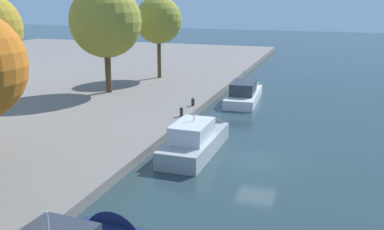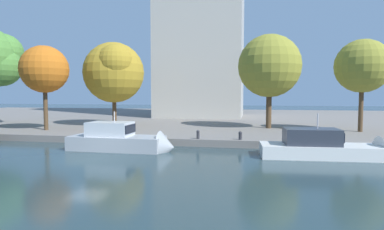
{
  "view_description": "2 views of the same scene",
  "coord_description": "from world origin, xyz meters",
  "px_view_note": "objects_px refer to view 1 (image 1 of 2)",
  "views": [
    {
      "loc": [
        -26.62,
        -4.28,
        10.43
      ],
      "look_at": [
        2.34,
        5.23,
        2.06
      ],
      "focal_mm": 40.94,
      "sensor_mm": 36.0,
      "label": 1
    },
    {
      "loc": [
        11.29,
        -20.09,
        4.64
      ],
      "look_at": [
        5.62,
        9.67,
        2.62
      ],
      "focal_mm": 29.65,
      "sensor_mm": 36.0,
      "label": 2
    }
  ],
  "objects_px": {
    "tree_0": "(159,19)",
    "mooring_bollard_0": "(193,102)",
    "tree_3": "(105,21)",
    "motor_yacht_2": "(245,94)",
    "motor_yacht_1": "(198,141)",
    "mooring_bollard_1": "(181,111)"
  },
  "relations": [
    {
      "from": "tree_0",
      "to": "motor_yacht_1",
      "type": "bearing_deg",
      "value": -151.88
    },
    {
      "from": "mooring_bollard_1",
      "to": "tree_0",
      "type": "height_order",
      "value": "tree_0"
    },
    {
      "from": "tree_0",
      "to": "mooring_bollard_0",
      "type": "bearing_deg",
      "value": -146.34
    },
    {
      "from": "motor_yacht_1",
      "to": "mooring_bollard_1",
      "type": "relative_size",
      "value": 11.05
    },
    {
      "from": "mooring_bollard_0",
      "to": "mooring_bollard_1",
      "type": "distance_m",
      "value": 3.72
    },
    {
      "from": "tree_0",
      "to": "tree_3",
      "type": "relative_size",
      "value": 0.89
    },
    {
      "from": "tree_3",
      "to": "mooring_bollard_1",
      "type": "bearing_deg",
      "value": -122.4
    },
    {
      "from": "mooring_bollard_1",
      "to": "mooring_bollard_0",
      "type": "bearing_deg",
      "value": 3.1
    },
    {
      "from": "motor_yacht_1",
      "to": "mooring_bollard_0",
      "type": "distance_m",
      "value": 10.02
    },
    {
      "from": "mooring_bollard_0",
      "to": "tree_3",
      "type": "bearing_deg",
      "value": 74.18
    },
    {
      "from": "motor_yacht_2",
      "to": "mooring_bollard_0",
      "type": "xyz_separation_m",
      "value": [
        -6.59,
        3.49,
        0.46
      ]
    },
    {
      "from": "motor_yacht_1",
      "to": "tree_3",
      "type": "bearing_deg",
      "value": 48.58
    },
    {
      "from": "motor_yacht_1",
      "to": "motor_yacht_2",
      "type": "height_order",
      "value": "motor_yacht_2"
    },
    {
      "from": "tree_3",
      "to": "motor_yacht_1",
      "type": "bearing_deg",
      "value": -132.08
    },
    {
      "from": "motor_yacht_2",
      "to": "mooring_bollard_0",
      "type": "distance_m",
      "value": 7.47
    },
    {
      "from": "tree_3",
      "to": "mooring_bollard_0",
      "type": "bearing_deg",
      "value": -105.82
    },
    {
      "from": "tree_0",
      "to": "mooring_bollard_1",
      "type": "bearing_deg",
      "value": -152.34
    },
    {
      "from": "mooring_bollard_0",
      "to": "mooring_bollard_1",
      "type": "bearing_deg",
      "value": -176.9
    },
    {
      "from": "tree_0",
      "to": "tree_3",
      "type": "bearing_deg",
      "value": 167.96
    },
    {
      "from": "motor_yacht_2",
      "to": "tree_3",
      "type": "bearing_deg",
      "value": 101.54
    },
    {
      "from": "tree_3",
      "to": "motor_yacht_2",
      "type": "bearing_deg",
      "value": -74.91
    },
    {
      "from": "mooring_bollard_0",
      "to": "tree_3",
      "type": "distance_m",
      "value": 12.65
    }
  ]
}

